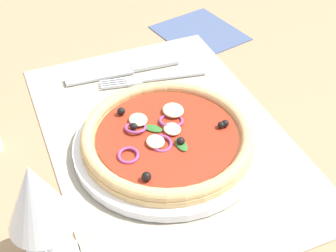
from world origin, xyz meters
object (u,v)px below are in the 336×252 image
(fork, at_px, (148,79))
(napkin, at_px, (200,33))
(wine_glass, at_px, (37,200))
(plate, at_px, (167,145))
(pizza, at_px, (167,136))
(knife, at_px, (122,72))

(fork, xyz_separation_m, napkin, (0.11, -0.15, -0.00))
(wine_glass, relative_size, napkin, 0.96)
(plate, xyz_separation_m, pizza, (0.00, 0.00, 0.02))
(plate, height_order, pizza, pizza)
(plate, xyz_separation_m, napkin, (0.28, -0.18, -0.01))
(knife, xyz_separation_m, wine_glass, (-0.32, 0.19, 0.09))
(fork, relative_size, knife, 0.90)
(pizza, relative_size, knife, 1.21)
(pizza, distance_m, knife, 0.20)
(pizza, relative_size, napkin, 1.56)
(napkin, bearing_deg, pizza, 146.75)
(napkin, bearing_deg, fork, 127.13)
(fork, xyz_separation_m, knife, (0.04, 0.03, 0.00))
(plate, distance_m, fork, 0.17)
(pizza, bearing_deg, napkin, -33.25)
(fork, bearing_deg, plate, 89.18)
(pizza, xyz_separation_m, napkin, (0.28, -0.18, -0.03))
(plate, relative_size, napkin, 1.71)
(wine_glass, distance_m, napkin, 0.55)
(pizza, distance_m, fork, 0.17)
(fork, height_order, knife, knife)
(knife, xyz_separation_m, napkin, (0.08, -0.18, -0.00))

